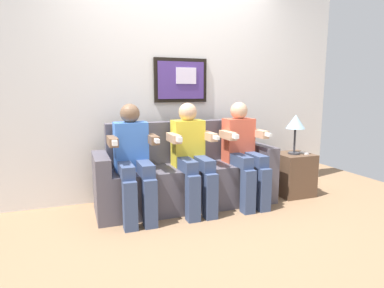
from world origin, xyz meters
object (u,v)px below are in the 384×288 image
(person_on_left, at_px, (133,157))
(side_table_right, at_px, (293,174))
(person_in_middle, at_px, (192,153))
(spare_remote_on_table, at_px, (304,153))
(couch, at_px, (186,177))
(table_lamp, at_px, (296,124))
(person_on_right, at_px, (243,149))

(person_on_left, distance_m, side_table_right, 1.94)
(person_in_middle, height_order, spare_remote_on_table, person_in_middle)
(couch, xyz_separation_m, side_table_right, (1.31, -0.11, -0.06))
(couch, bearing_deg, spare_remote_on_table, -6.58)
(side_table_right, relative_size, table_lamp, 1.09)
(side_table_right, bearing_deg, couch, 175.37)
(person_on_right, distance_m, spare_remote_on_table, 0.82)
(couch, bearing_deg, person_in_middle, -90.02)
(couch, xyz_separation_m, spare_remote_on_table, (1.41, -0.16, 0.20))
(side_table_right, bearing_deg, table_lamp, -128.77)
(couch, bearing_deg, table_lamp, -5.64)
(table_lamp, bearing_deg, person_on_right, -176.72)
(person_on_right, height_order, spare_remote_on_table, person_on_right)
(person_on_left, bearing_deg, couch, 15.68)
(person_on_left, height_order, person_in_middle, same)
(person_in_middle, bearing_deg, table_lamp, 1.77)
(table_lamp, bearing_deg, side_table_right, 51.23)
(person_on_left, bearing_deg, side_table_right, 1.85)
(couch, xyz_separation_m, person_on_right, (0.60, -0.17, 0.29))
(person_in_middle, xyz_separation_m, table_lamp, (1.29, 0.04, 0.25))
(person_on_left, relative_size, table_lamp, 2.41)
(person_on_right, bearing_deg, table_lamp, 3.28)
(table_lamp, height_order, spare_remote_on_table, table_lamp)
(couch, relative_size, person_on_right, 1.73)
(person_in_middle, xyz_separation_m, side_table_right, (1.31, 0.06, -0.36))
(person_in_middle, bearing_deg, side_table_right, 2.69)
(person_on_left, bearing_deg, table_lamp, 1.21)
(person_on_right, relative_size, spare_remote_on_table, 8.54)
(person_in_middle, distance_m, person_on_right, 0.60)
(person_on_right, relative_size, table_lamp, 2.41)
(side_table_right, height_order, table_lamp, table_lamp)
(side_table_right, relative_size, spare_remote_on_table, 3.85)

